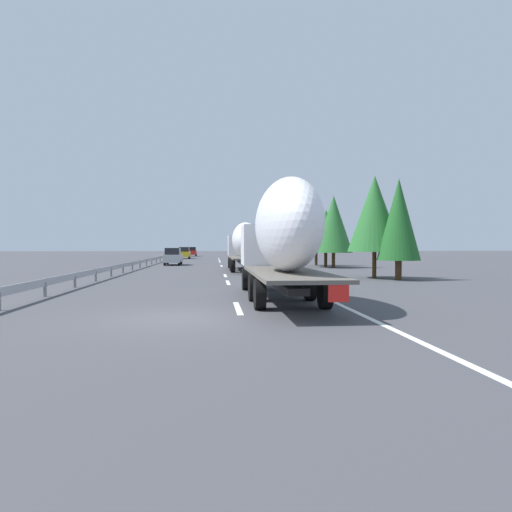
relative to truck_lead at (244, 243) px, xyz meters
name	(u,v)px	position (x,y,z in m)	size (l,w,h in m)	color
ground_plane	(205,264)	(14.69, 3.60, -2.33)	(260.00, 260.00, 0.00)	#424247
lane_stripe_0	(238,308)	(-23.31, 1.80, -2.32)	(3.20, 0.20, 0.01)	white
lane_stripe_1	(228,283)	(-12.58, 1.80, -2.32)	(3.20, 0.20, 0.01)	white
lane_stripe_2	(225,276)	(-6.41, 1.80, -2.32)	(3.20, 0.20, 0.01)	white
lane_stripe_3	(221,266)	(9.08, 1.80, -2.32)	(3.20, 0.20, 0.01)	white
lane_stripe_4	(220,262)	(20.54, 1.80, -2.32)	(3.20, 0.20, 0.01)	white
lane_stripe_5	(219,260)	(29.29, 1.80, -2.32)	(3.20, 0.20, 0.01)	white
lane_stripe_6	(219,261)	(25.61, 1.80, -2.32)	(3.20, 0.20, 0.01)	white
lane_stripe_7	(219,258)	(37.84, 1.80, -2.32)	(3.20, 0.20, 0.01)	white
edge_line_right	(249,262)	(19.69, -1.90, -2.32)	(110.00, 0.20, 0.01)	white
truck_lead	(244,243)	(0.00, 0.00, 0.00)	(13.44, 2.55, 4.04)	silver
truck_trailing	(282,235)	(-21.50, 0.00, 0.22)	(12.27, 2.55, 4.51)	silver
car_red_compact	(192,252)	(53.98, 7.02, -1.39)	(4.17, 1.91, 1.87)	red
car_yellow_coupe	(184,253)	(36.48, 7.40, -1.37)	(4.22, 1.81, 1.91)	gold
car_silver_hatch	(173,256)	(11.79, 7.05, -1.38)	(4.67, 1.75, 1.88)	#ADB2B7
road_sign	(257,246)	(20.62, -3.10, -0.28)	(0.10, 0.90, 2.94)	gray
tree_0	(334,224)	(4.34, -8.91, 1.88)	(3.68, 3.68, 6.98)	#472D19
tree_1	(316,220)	(9.45, -8.38, 2.58)	(2.79, 2.79, 7.86)	#472D19
tree_2	(326,230)	(5.89, -8.54, 1.35)	(3.68, 3.68, 5.73)	#472D19
tree_3	(375,214)	(-9.74, -7.88, 1.89)	(3.51, 3.51, 6.72)	#472D19
tree_4	(399,220)	(-11.45, -8.80, 1.42)	(2.64, 2.64, 6.30)	#472D19
tree_5	(278,239)	(35.50, -8.00, 0.91)	(3.76, 3.76, 5.23)	#472D19
guardrail_median	(156,258)	(17.69, 9.60, -1.75)	(94.00, 0.10, 0.76)	#9EA0A5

